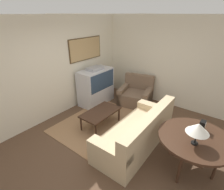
{
  "coord_description": "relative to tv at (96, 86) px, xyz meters",
  "views": [
    {
      "loc": [
        -2.56,
        -1.87,
        2.72
      ],
      "look_at": [
        0.75,
        0.68,
        0.75
      ],
      "focal_mm": 28.0,
      "sensor_mm": 36.0,
      "label": 1
    }
  ],
  "objects": [
    {
      "name": "mantel_clock",
      "position": [
        -0.68,
        -3.28,
        0.26
      ],
      "size": [
        0.13,
        0.1,
        0.2
      ],
      "color": "black",
      "rests_on": "console_table"
    },
    {
      "name": "armchair",
      "position": [
        0.77,
        -1.05,
        -0.29
      ],
      "size": [
        1.1,
        1.15,
        0.89
      ],
      "rotation": [
        0.0,
        0.0,
        -1.34
      ],
      "color": "brown",
      "rests_on": "ground_plane"
    },
    {
      "name": "coffee_table",
      "position": [
        -0.93,
        -1.0,
        -0.19
      ],
      "size": [
        1.04,
        0.59,
        0.43
      ],
      "color": "#3D2619",
      "rests_on": "ground_plane"
    },
    {
      "name": "ground_plane",
      "position": [
        -1.25,
        -1.72,
        -0.58
      ],
      "size": [
        12.0,
        12.0,
        0.0
      ],
      "primitive_type": "plane",
      "color": "brown"
    },
    {
      "name": "wall_back",
      "position": [
        -1.23,
        0.41,
        0.78
      ],
      "size": [
        12.0,
        0.1,
        2.7
      ],
      "color": "beige",
      "rests_on": "ground_plane"
    },
    {
      "name": "area_rug",
      "position": [
        -0.87,
        -0.91,
        -0.57
      ],
      "size": [
        2.31,
        1.79,
        0.01
      ],
      "color": "#99704C",
      "rests_on": "ground_plane"
    },
    {
      "name": "tv",
      "position": [
        0.0,
        0.0,
        0.0
      ],
      "size": [
        1.15,
        0.6,
        1.22
      ],
      "color": "silver",
      "rests_on": "ground_plane"
    },
    {
      "name": "table_lamp",
      "position": [
        -1.15,
        -3.28,
        0.47
      ],
      "size": [
        0.37,
        0.37,
        0.4
      ],
      "color": "black",
      "rests_on": "console_table"
    },
    {
      "name": "console_table",
      "position": [
        -0.96,
        -3.26,
        0.1
      ],
      "size": [
        1.28,
        1.28,
        0.74
      ],
      "color": "#3D2619",
      "rests_on": "ground_plane"
    },
    {
      "name": "wall_right",
      "position": [
        1.38,
        -1.72,
        0.77
      ],
      "size": [
        0.06,
        12.0,
        2.7
      ],
      "color": "beige",
      "rests_on": "ground_plane"
    },
    {
      "name": "couch",
      "position": [
        -0.99,
        -2.13,
        -0.26
      ],
      "size": [
        2.16,
        0.91,
        0.9
      ],
      "rotation": [
        0.0,
        0.0,
        3.15
      ],
      "color": "#CCB289",
      "rests_on": "ground_plane"
    }
  ]
}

